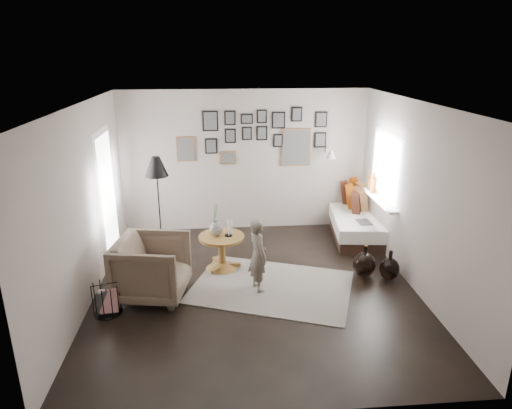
{
  "coord_description": "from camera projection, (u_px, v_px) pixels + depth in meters",
  "views": [
    {
      "loc": [
        -0.5,
        -5.79,
        3.24
      ],
      "look_at": [
        0.05,
        0.5,
        1.1
      ],
      "focal_mm": 32.0,
      "sensor_mm": 36.0,
      "label": 1
    }
  ],
  "objects": [
    {
      "name": "wall_left",
      "position": [
        84.0,
        207.0,
        5.95
      ],
      "size": [
        0.0,
        4.8,
        4.8
      ],
      "primitive_type": "plane",
      "rotation": [
        1.57,
        0.0,
        1.57
      ],
      "color": "#9D918A",
      "rests_on": "ground"
    },
    {
      "name": "vase",
      "position": [
        216.0,
        226.0,
        6.93
      ],
      "size": [
        0.2,
        0.2,
        0.5
      ],
      "color": "black",
      "rests_on": "pedestal_table"
    },
    {
      "name": "door_left",
      "position": [
        107.0,
        197.0,
        7.16
      ],
      "size": [
        0.0,
        2.14,
        2.14
      ],
      "color": "white",
      "rests_on": "wall_left"
    },
    {
      "name": "ceiling",
      "position": [
        255.0,
        104.0,
        5.71
      ],
      "size": [
        4.8,
        4.8,
        0.0
      ],
      "primitive_type": "plane",
      "rotation": [
        3.14,
        0.0,
        0.0
      ],
      "color": "white",
      "rests_on": "wall_back"
    },
    {
      "name": "demijohn_large",
      "position": [
        364.0,
        265.0,
        6.83
      ],
      "size": [
        0.34,
        0.34,
        0.51
      ],
      "color": "black",
      "rests_on": "ground"
    },
    {
      "name": "armchair_cushion",
      "position": [
        155.0,
        263.0,
        6.25
      ],
      "size": [
        0.46,
        0.47,
        0.17
      ],
      "primitive_type": "cube",
      "rotation": [
        -0.21,
        0.0,
        -0.2
      ],
      "color": "white",
      "rests_on": "armchair"
    },
    {
      "name": "ground",
      "position": [
        256.0,
        288.0,
        6.55
      ],
      "size": [
        4.8,
        4.8,
        0.0
      ],
      "primitive_type": "plane",
      "color": "black",
      "rests_on": "ground"
    },
    {
      "name": "wall_right",
      "position": [
        417.0,
        198.0,
        6.32
      ],
      "size": [
        0.0,
        4.8,
        4.8
      ],
      "primitive_type": "plane",
      "rotation": [
        1.57,
        0.0,
        -1.57
      ],
      "color": "#9D918A",
      "rests_on": "ground"
    },
    {
      "name": "wall_sconce",
      "position": [
        331.0,
        154.0,
        8.22
      ],
      "size": [
        0.18,
        0.36,
        0.16
      ],
      "color": "white",
      "rests_on": "wall_back"
    },
    {
      "name": "magazine_basket",
      "position": [
        107.0,
        299.0,
        5.86
      ],
      "size": [
        0.42,
        0.42,
        0.42
      ],
      "rotation": [
        0.0,
        0.0,
        0.3
      ],
      "color": "black",
      "rests_on": "ground"
    },
    {
      "name": "wall_front",
      "position": [
        280.0,
        292.0,
        3.87
      ],
      "size": [
        4.5,
        0.0,
        4.5
      ],
      "primitive_type": "plane",
      "rotation": [
        -1.57,
        0.0,
        0.0
      ],
      "color": "#9D918A",
      "rests_on": "ground"
    },
    {
      "name": "daybed",
      "position": [
        354.0,
        217.0,
        8.46
      ],
      "size": [
        1.08,
        2.05,
        0.96
      ],
      "rotation": [
        0.0,
        0.0,
        -0.12
      ],
      "color": "black",
      "rests_on": "ground"
    },
    {
      "name": "gallery_wall",
      "position": [
        260.0,
        137.0,
        8.26
      ],
      "size": [
        2.74,
        0.03,
        1.08
      ],
      "color": "brown",
      "rests_on": "wall_back"
    },
    {
      "name": "armchair",
      "position": [
        152.0,
        268.0,
        6.22
      ],
      "size": [
        1.07,
        1.05,
        0.85
      ],
      "primitive_type": "imported",
      "rotation": [
        0.0,
        0.0,
        1.4
      ],
      "color": "brown",
      "rests_on": "ground"
    },
    {
      "name": "window_right",
      "position": [
        377.0,
        194.0,
        7.69
      ],
      "size": [
        0.15,
        1.32,
        1.3
      ],
      "color": "white",
      "rests_on": "wall_right"
    },
    {
      "name": "child",
      "position": [
        258.0,
        255.0,
        6.34
      ],
      "size": [
        0.37,
        0.45,
        1.07
      ],
      "primitive_type": "imported",
      "rotation": [
        0.0,
        0.0,
        1.9
      ],
      "color": "#61584D",
      "rests_on": "ground"
    },
    {
      "name": "floor_lamp",
      "position": [
        157.0,
        170.0,
        7.39
      ],
      "size": [
        0.38,
        0.38,
        1.62
      ],
      "rotation": [
        0.0,
        0.0,
        0.13
      ],
      "color": "black",
      "rests_on": "ground"
    },
    {
      "name": "pedestal_table",
      "position": [
        222.0,
        253.0,
        7.07
      ],
      "size": [
        0.7,
        0.7,
        0.55
      ],
      "rotation": [
        0.0,
        0.0,
        -0.31
      ],
      "color": "brown",
      "rests_on": "ground"
    },
    {
      "name": "demijohn_small",
      "position": [
        389.0,
        269.0,
        6.75
      ],
      "size": [
        0.3,
        0.3,
        0.46
      ],
      "color": "black",
      "rests_on": "ground"
    },
    {
      "name": "wall_back",
      "position": [
        244.0,
        161.0,
        8.4
      ],
      "size": [
        4.5,
        0.0,
        4.5
      ],
      "primitive_type": "plane",
      "rotation": [
        1.57,
        0.0,
        0.0
      ],
      "color": "#9D918A",
      "rests_on": "ground"
    },
    {
      "name": "rug",
      "position": [
        272.0,
        287.0,
        6.58
      ],
      "size": [
        2.61,
        2.22,
        0.01
      ],
      "primitive_type": "cube",
      "rotation": [
        0.0,
        0.0,
        -0.35
      ],
      "color": "beige",
      "rests_on": "ground"
    },
    {
      "name": "candles",
      "position": [
        229.0,
        228.0,
        6.94
      ],
      "size": [
        0.12,
        0.12,
        0.26
      ],
      "color": "black",
      "rests_on": "pedestal_table"
    },
    {
      "name": "magazine_on_daybed",
      "position": [
        364.0,
        222.0,
        7.81
      ],
      "size": [
        0.23,
        0.31,
        0.02
      ],
      "primitive_type": "cube",
      "rotation": [
        0.0,
        0.0,
        0.05
      ],
      "color": "black",
      "rests_on": "daybed"
    }
  ]
}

